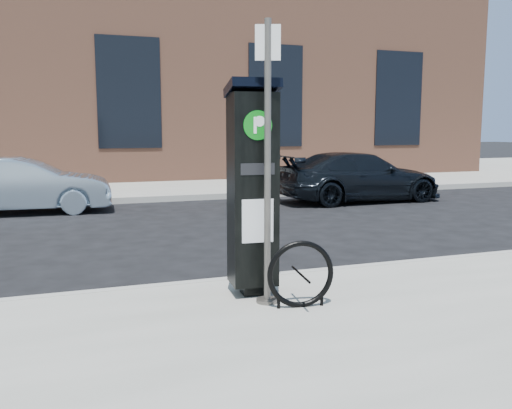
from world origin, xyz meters
name	(u,v)px	position (x,y,z in m)	size (l,w,h in m)	color
ground	(255,288)	(0.00, 0.00, 0.00)	(120.00, 120.00, 0.00)	black
sidewalk_far	(125,179)	(0.00, 14.00, 0.07)	(60.00, 12.00, 0.15)	gray
curb_near	(255,282)	(0.00, -0.02, 0.07)	(60.00, 0.12, 0.16)	#9E9B93
curb_far	(151,199)	(0.00, 8.02, 0.07)	(60.00, 0.12, 0.16)	#9E9B93
building	(114,72)	(0.00, 17.00, 4.15)	(28.00, 10.05, 8.25)	#925A42
parking_kiosk	(253,186)	(-0.26, -0.65, 1.28)	(0.54, 0.48, 2.19)	black
sign_pole	(268,166)	(-0.22, -0.98, 1.50)	(0.23, 0.22, 2.72)	#58534E
bike_rack	(301,275)	(0.03, -1.22, 0.47)	(0.66, 0.14, 0.66)	black
car_silver	(23,186)	(-2.92, 7.10, 0.62)	(1.30, 3.74, 1.23)	#8DA1B4
car_dark	(359,177)	(5.11, 6.40, 0.63)	(1.78, 4.37, 1.27)	black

